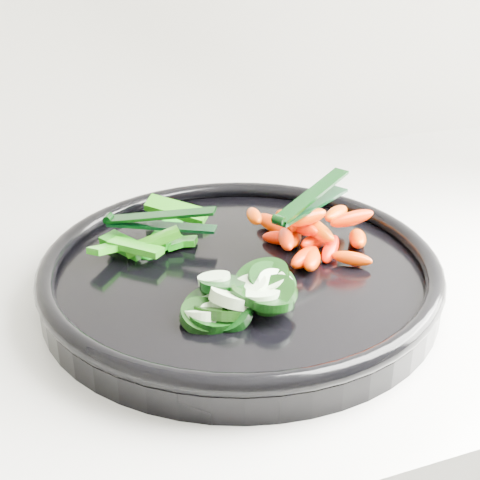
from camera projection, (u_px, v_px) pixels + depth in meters
name	position (u px, v px, depth m)	size (l,w,h in m)	color
veggie_tray	(240.00, 273.00, 0.63)	(0.44, 0.44, 0.04)	black
cucumber_pile	(235.00, 299.00, 0.56)	(0.12, 0.09, 0.04)	black
carrot_pile	(310.00, 232.00, 0.66)	(0.13, 0.14, 0.05)	#F41700
pepper_pile	(152.00, 238.00, 0.67)	(0.14, 0.13, 0.04)	#0B6409
tong_carrot	(310.00, 201.00, 0.65)	(0.10, 0.07, 0.02)	black
tong_pepper	(158.00, 220.00, 0.66)	(0.11, 0.07, 0.02)	black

